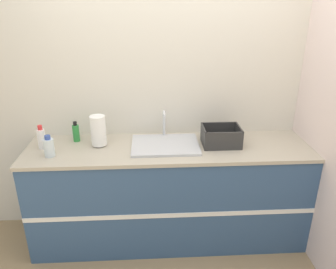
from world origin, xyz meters
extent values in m
plane|color=#937A56|center=(0.00, 0.00, 0.00)|extent=(12.00, 12.00, 0.00)
cube|color=beige|center=(0.00, 0.63, 1.30)|extent=(4.73, 0.06, 2.60)
cube|color=silver|center=(1.20, 0.30, 1.30)|extent=(0.06, 2.60, 2.60)
cube|color=#33517A|center=(0.00, 0.30, 0.44)|extent=(2.33, 0.60, 0.87)
cube|color=white|center=(0.00, 0.00, 0.44)|extent=(2.33, 0.01, 0.04)
cube|color=#B2A893|center=(0.00, 0.30, 0.89)|extent=(2.36, 0.63, 0.03)
cube|color=silver|center=(-0.03, 0.31, 0.91)|extent=(0.55, 0.42, 0.02)
cylinder|color=silver|center=(-0.03, 0.50, 1.03)|extent=(0.02, 0.02, 0.22)
cylinder|color=silver|center=(-0.03, 0.44, 1.15)|extent=(0.02, 0.13, 0.02)
cylinder|color=#4C4C51|center=(-0.58, 0.36, 0.91)|extent=(0.09, 0.09, 0.01)
cylinder|color=white|center=(-0.58, 0.36, 1.04)|extent=(0.12, 0.12, 0.25)
cube|color=#2D2D2D|center=(0.43, 0.32, 0.91)|extent=(0.31, 0.24, 0.01)
cube|color=#2D2D2D|center=(0.43, 0.20, 0.99)|extent=(0.31, 0.01, 0.14)
cube|color=#2D2D2D|center=(0.43, 0.43, 0.99)|extent=(0.31, 0.01, 0.14)
cube|color=#2D2D2D|center=(0.28, 0.32, 0.99)|extent=(0.01, 0.24, 0.14)
cube|color=#2D2D2D|center=(0.58, 0.32, 0.99)|extent=(0.01, 0.24, 0.14)
cylinder|color=white|center=(-1.04, 0.33, 0.99)|extent=(0.07, 0.07, 0.16)
cylinder|color=red|center=(-1.04, 0.33, 1.08)|extent=(0.04, 0.04, 0.04)
cylinder|color=#2D8C3D|center=(-0.79, 0.46, 0.98)|extent=(0.06, 0.06, 0.14)
cylinder|color=black|center=(-0.79, 0.46, 1.06)|extent=(0.03, 0.03, 0.03)
cylinder|color=silver|center=(-0.94, 0.18, 0.98)|extent=(0.08, 0.08, 0.14)
cylinder|color=#334C9E|center=(-0.94, 0.18, 1.06)|extent=(0.04, 0.04, 0.03)
camera|label=1|loc=(-0.15, -2.16, 2.03)|focal=35.00mm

